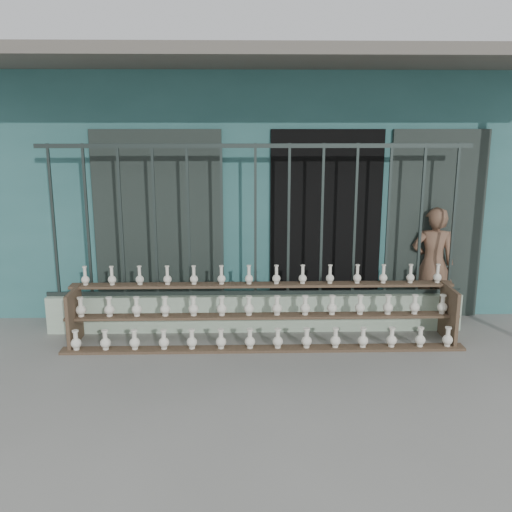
{
  "coord_description": "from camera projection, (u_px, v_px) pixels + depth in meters",
  "views": [
    {
      "loc": [
        -0.16,
        -5.29,
        2.49
      ],
      "look_at": [
        0.0,
        1.0,
        1.0
      ],
      "focal_mm": 40.0,
      "sensor_mm": 36.0,
      "label": 1
    }
  ],
  "objects": [
    {
      "name": "shelf_rack",
      "position": [
        263.0,
        312.0,
        6.51
      ],
      "size": [
        4.5,
        0.68,
        0.85
      ],
      "color": "brown",
      "rests_on": "ground"
    },
    {
      "name": "parapet_wall",
      "position": [
        255.0,
        312.0,
        6.94
      ],
      "size": [
        5.0,
        0.2,
        0.45
      ],
      "primitive_type": "cube",
      "color": "#ADC8AB",
      "rests_on": "ground"
    },
    {
      "name": "workshop_building",
      "position": [
        251.0,
        175.0,
        9.47
      ],
      "size": [
        7.4,
        6.6,
        3.21
      ],
      "color": "#2F6464",
      "rests_on": "ground"
    },
    {
      "name": "elderly_woman",
      "position": [
        433.0,
        264.0,
        7.21
      ],
      "size": [
        0.58,
        0.43,
        1.46
      ],
      "primitive_type": "imported",
      "rotation": [
        0.0,
        0.0,
        2.97
      ],
      "color": "brown",
      "rests_on": "ground"
    },
    {
      "name": "security_fence",
      "position": [
        255.0,
        221.0,
        6.68
      ],
      "size": [
        5.0,
        0.04,
        1.8
      ],
      "color": "#283330",
      "rests_on": "parapet_wall"
    },
    {
      "name": "ground",
      "position": [
        258.0,
        376.0,
        5.73
      ],
      "size": [
        60.0,
        60.0,
        0.0
      ],
      "primitive_type": "plane",
      "color": "slate"
    }
  ]
}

